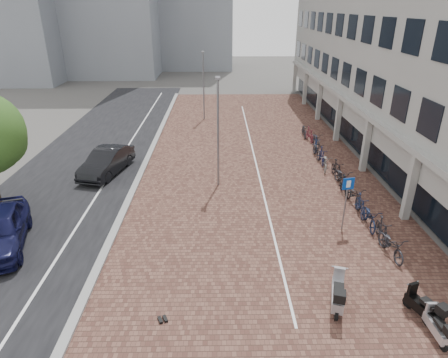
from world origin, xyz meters
The scene contains 16 objects.
ground centered at (0.00, 0.00, 0.00)m, with size 140.00×140.00×0.00m, color #474442.
plaza_brick centered at (2.00, 12.00, 0.01)m, with size 14.50×42.00×0.04m, color brown.
street_asphalt centered at (-9.00, 12.00, 0.01)m, with size 8.00×50.00×0.03m, color black.
curb centered at (-5.10, 12.00, 0.07)m, with size 0.35×42.00×0.14m, color gray.
lane_line centered at (-7.00, 12.00, 0.02)m, with size 0.12×44.00×0.00m, color white.
parking_line centered at (2.20, 12.00, 0.04)m, with size 0.10×30.00×0.00m, color white.
office_building centered at (12.97, 16.00, 8.44)m, with size 8.40×40.00×15.00m.
car_dark centered at (-7.17, 9.88, 0.77)m, with size 1.63×4.69×1.54m, color black.
shoes centered at (-2.17, -2.59, 0.05)m, with size 0.39×0.33×0.10m, color black, non-canonical shape.
scooter_front centered at (3.77, -1.98, 0.61)m, with size 0.56×1.79×1.23m, color #A8A8AD, non-canonical shape.
scooter_mid centered at (6.43, -2.62, 0.55)m, with size 0.50×1.60×1.10m, color black, non-canonical shape.
scooter_back centered at (6.48, -3.40, 0.49)m, with size 0.44×1.42×0.98m, color #BBBBC1, non-canonical shape.
parking_sign centered at (5.47, 3.07, 1.79)m, with size 0.55×0.15×2.64m.
lamp_near centered at (-0.29, 8.02, 3.06)m, with size 0.12×0.12×6.13m, color slate.
lamp_far centered at (-1.56, 22.27, 2.95)m, with size 0.12×0.12×5.90m, color gray.
bike_row centered at (6.72, 9.05, 0.52)m, with size 1.39×18.13×1.05m.
Camera 1 is at (-0.29, -12.36, 9.58)m, focal length 31.01 mm.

